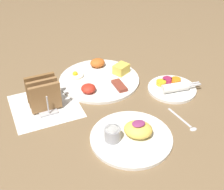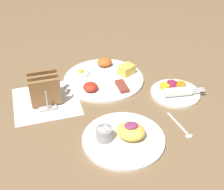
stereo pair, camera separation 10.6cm
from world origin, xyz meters
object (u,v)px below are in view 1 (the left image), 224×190
Objects in this scene: plate_foreground at (131,135)px; plate_condiments at (172,88)px; toast_rack at (43,94)px; plate_breakfast at (100,78)px.

plate_condiments is at bearing 33.81° from plate_foreground.
toast_rack reaches higher than plate_condiments.
plate_foreground reaches higher than plate_breakfast.
toast_rack is at bearing -161.45° from plate_breakfast.
plate_breakfast is 0.34m from plate_foreground.
plate_breakfast reaches higher than plate_condiments.
plate_foreground is (-0.25, -0.17, 0.00)m from plate_condiments.
plate_foreground is at bearing -96.25° from plate_breakfast.
plate_foreground is at bearing -53.33° from toast_rack.
plate_foreground is 0.33m from toast_rack.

